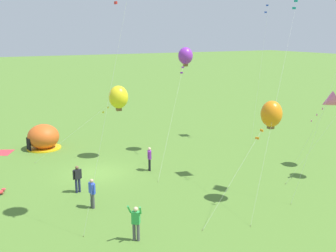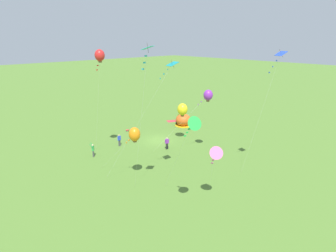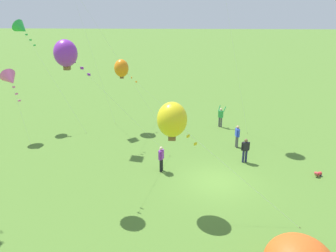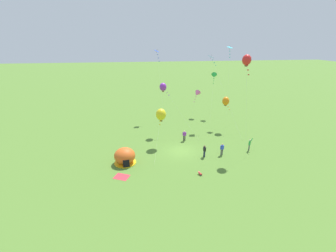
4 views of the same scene
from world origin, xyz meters
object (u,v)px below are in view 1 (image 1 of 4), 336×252
at_px(person_near_tent, 77,178).
at_px(kite_orange, 271,114).
at_px(kite_yellow, 118,97).
at_px(toddler_crawling, 1,192).
at_px(kite_pink, 329,102).
at_px(popup_tent, 43,137).
at_px(person_watching_sky, 92,192).
at_px(person_flying_kite, 136,221).
at_px(person_with_toddler, 149,158).
at_px(kite_purple, 185,56).

xyz_separation_m(person_near_tent, kite_orange, (6.43, 9.36, 4.26)).
bearing_deg(kite_yellow, toddler_crawling, -68.64).
height_order(kite_orange, kite_pink, kite_orange).
xyz_separation_m(toddler_crawling, kite_pink, (5.35, 21.57, 4.66)).
relative_size(popup_tent, toddler_crawling, 5.21).
bearing_deg(toddler_crawling, person_watching_sky, 45.09).
bearing_deg(person_flying_kite, person_with_toddler, 151.42).
relative_size(person_with_toddler, person_near_tent, 1.00).
xyz_separation_m(kite_pink, kite_yellow, (-8.87, -12.55, -0.02)).
distance_m(person_with_toddler, kite_yellow, 5.46).
relative_size(popup_tent, kite_pink, 0.50).
relative_size(toddler_crawling, person_with_toddler, 0.31).
distance_m(popup_tent, person_with_toddler, 10.73).
bearing_deg(person_flying_kite, kite_purple, 141.14).
bearing_deg(person_near_tent, person_with_toddler, 105.62).
height_order(person_watching_sky, person_near_tent, same).
height_order(toddler_crawling, person_watching_sky, person_watching_sky).
distance_m(person_watching_sky, person_near_tent, 2.56).
bearing_deg(kite_purple, person_watching_sky, -55.16).
distance_m(person_near_tent, kite_purple, 12.93).
bearing_deg(kite_purple, kite_pink, 42.75).
bearing_deg(person_with_toddler, person_watching_sky, -52.83).
distance_m(person_with_toddler, kite_orange, 9.81).
height_order(person_near_tent, kite_pink, kite_pink).
relative_size(person_flying_kite, person_near_tent, 1.10).
distance_m(person_with_toddler, kite_pink, 13.38).
distance_m(kite_orange, kite_purple, 11.10).
relative_size(person_flying_kite, kite_orange, 0.32).
bearing_deg(kite_orange, person_watching_sky, -112.79).
distance_m(kite_purple, kite_yellow, 6.16).
distance_m(toddler_crawling, kite_purple, 16.41).
relative_size(popup_tent, person_with_toddler, 1.63).
height_order(toddler_crawling, person_flying_kite, person_flying_kite).
distance_m(person_flying_kite, kite_purple, 16.09).
bearing_deg(toddler_crawling, person_flying_kite, 30.28).
distance_m(toddler_crawling, kite_yellow, 10.74).
bearing_deg(kite_orange, kite_purple, 176.31).
xyz_separation_m(person_with_toddler, person_near_tent, (1.56, -5.58, 0.00)).
relative_size(person_with_toddler, person_watching_sky, 1.00).
distance_m(popup_tent, person_flying_kite, 17.71).
bearing_deg(person_watching_sky, kite_purple, 124.84).
height_order(person_flying_kite, kite_purple, kite_purple).
bearing_deg(person_with_toddler, popup_tent, -148.11).
xyz_separation_m(toddler_crawling, kite_orange, (8.24, 13.60, 5.04)).
bearing_deg(toddler_crawling, person_near_tent, 66.82).
xyz_separation_m(popup_tent, kite_pink, (14.20, 17.41, 3.85)).
bearing_deg(kite_yellow, kite_purple, 79.21).
distance_m(person_near_tent, kite_orange, 12.13).
distance_m(popup_tent, person_near_tent, 10.67).
relative_size(person_near_tent, kite_pink, 0.31).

